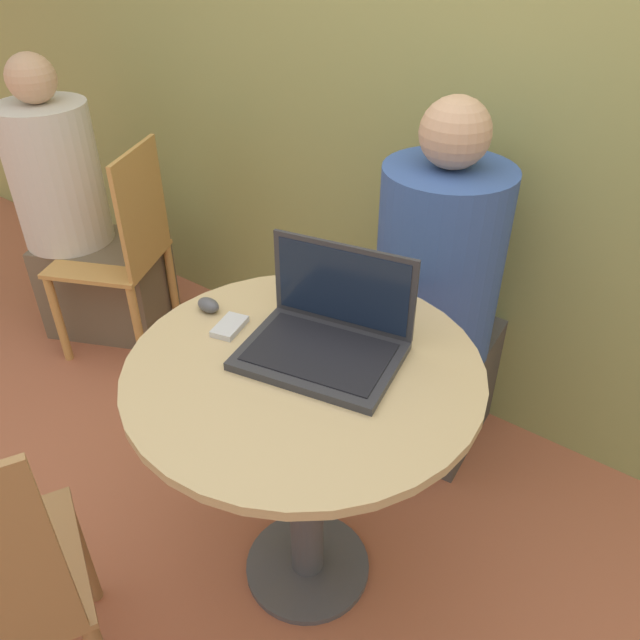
# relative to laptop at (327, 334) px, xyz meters

# --- Properties ---
(ground_plane) EXTENTS (12.00, 12.00, 0.00)m
(ground_plane) POSITION_rel_laptop_xyz_m (-0.01, -0.08, -0.83)
(ground_plane) COLOR #B26042
(back_wall) EXTENTS (7.00, 0.05, 2.60)m
(back_wall) POSITION_rel_laptop_xyz_m (-0.01, 0.90, 0.47)
(back_wall) COLOR #939956
(back_wall) RESTS_ON ground_plane
(round_table) EXTENTS (0.83, 0.83, 0.78)m
(round_table) POSITION_rel_laptop_xyz_m (-0.01, -0.08, -0.23)
(round_table) COLOR #4C4C51
(round_table) RESTS_ON ground_plane
(laptop) EXTENTS (0.41, 0.33, 0.24)m
(laptop) POSITION_rel_laptop_xyz_m (0.00, 0.00, 0.00)
(laptop) COLOR #2D2D33
(laptop) RESTS_ON round_table
(cell_phone) EXTENTS (0.08, 0.11, 0.02)m
(cell_phone) POSITION_rel_laptop_xyz_m (-0.24, -0.08, -0.04)
(cell_phone) COLOR silver
(cell_phone) RESTS_ON round_table
(computer_mouse) EXTENTS (0.06, 0.04, 0.04)m
(computer_mouse) POSITION_rel_laptop_xyz_m (-0.34, -0.05, -0.03)
(computer_mouse) COLOR #4C4C51
(computer_mouse) RESTS_ON round_table
(person_seated) EXTENTS (0.42, 0.61, 1.24)m
(person_seated) POSITION_rel_laptop_xyz_m (-0.01, 0.65, -0.31)
(person_seated) COLOR #4C4742
(person_seated) RESTS_ON ground_plane
(chair_background) EXTENTS (0.53, 0.53, 0.89)m
(chair_background) POSITION_rel_laptop_xyz_m (-1.31, 0.38, -0.37)
(chair_background) COLOR tan
(chair_background) RESTS_ON ground_plane
(person_background) EXTENTS (0.61, 0.53, 1.19)m
(person_background) POSITION_rel_laptop_xyz_m (-1.58, 0.37, -0.33)
(person_background) COLOR brown
(person_background) RESTS_ON ground_plane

